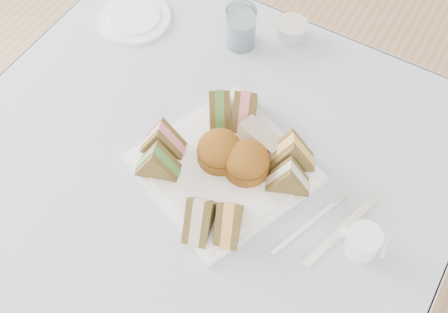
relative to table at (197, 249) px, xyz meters
The scene contains 21 objects.
floor 0.37m from the table, ahead, with size 4.00×4.00×0.00m, color #9E7751.
table is the anchor object (origin of this frame).
tablecloth 0.37m from the table, ahead, with size 1.02×1.02×0.01m, color silver.
serving_plate 0.39m from the table, 38.68° to the left, with size 0.30×0.30×0.01m, color white.
sandwich_fl_a 0.44m from the table, 165.97° to the left, with size 0.09×0.04×0.08m, color brown, non-canonical shape.
sandwich_fl_b 0.43m from the table, 149.75° to the right, with size 0.09×0.04×0.08m, color brown, non-canonical shape.
sandwich_fr_a 0.45m from the table, 26.15° to the right, with size 0.10×0.04×0.09m, color brown, non-canonical shape.
sandwich_fr_b 0.45m from the table, 46.38° to the right, with size 0.10×0.05×0.09m, color brown, non-canonical shape.
sandwich_bl_a 0.46m from the table, 97.43° to the left, with size 0.09×0.04×0.08m, color brown, non-canonical shape.
sandwich_bl_b 0.47m from the table, 80.35° to the left, with size 0.10×0.05×0.09m, color brown, non-canonical shape.
sandwich_br_a 0.47m from the table, 20.78° to the left, with size 0.09×0.04×0.08m, color brown, non-canonical shape.
sandwich_br_b 0.48m from the table, 36.13° to the left, with size 0.10×0.05×0.09m, color brown, non-canonical shape.
scone_left 0.42m from the table, 56.87° to the left, with size 0.09×0.09×0.06m, color #8C540E.
scone_right 0.43m from the table, 32.56° to the left, with size 0.09×0.09×0.06m, color #8C540E.
pastry_slice 0.44m from the table, 53.35° to the left, with size 0.10×0.04×0.05m, color #C4B994.
side_plate 0.60m from the table, 139.29° to the left, with size 0.17×0.17×0.01m, color white.
water_glass 0.57m from the table, 104.00° to the left, with size 0.07×0.07×0.10m, color white.
tea_strainer 0.59m from the table, 89.65° to the left, with size 0.07×0.07×0.04m, color white.
knife 0.49m from the table, ahead, with size 0.02×0.21×0.00m, color white.
fork 0.45m from the table, ahead, with size 0.01×0.16×0.00m, color white.
creamer_jug 0.54m from the table, ahead, with size 0.06×0.06×0.06m, color white.
Camera 1 is at (0.35, -0.46, 1.71)m, focal length 45.00 mm.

